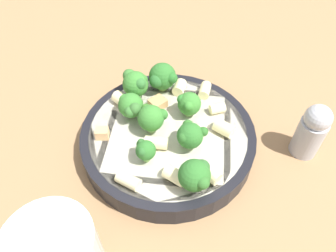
% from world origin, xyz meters
% --- Properties ---
extents(ground_plane, '(2.00, 2.00, 0.00)m').
position_xyz_m(ground_plane, '(0.00, 0.00, 0.00)').
color(ground_plane, '#936D47').
extents(pasta_bowl, '(0.23, 0.23, 0.03)m').
position_xyz_m(pasta_bowl, '(0.00, 0.00, 0.02)').
color(pasta_bowl, black).
rests_on(pasta_bowl, ground_plane).
extents(broccoli_floret_0, '(0.04, 0.03, 0.04)m').
position_xyz_m(broccoli_floret_0, '(0.06, 0.00, 0.05)').
color(broccoli_floret_0, '#9EC175').
rests_on(broccoli_floret_0, pasta_bowl).
extents(broccoli_floret_1, '(0.04, 0.04, 0.04)m').
position_xyz_m(broccoli_floret_1, '(0.05, -0.07, 0.06)').
color(broccoli_floret_1, '#93B766').
rests_on(broccoli_floret_1, pasta_bowl).
extents(broccoli_floret_2, '(0.04, 0.03, 0.04)m').
position_xyz_m(broccoli_floret_2, '(0.02, 0.01, 0.06)').
color(broccoli_floret_2, '#84AD60').
rests_on(broccoli_floret_2, pasta_bowl).
extents(broccoli_floret_3, '(0.04, 0.04, 0.04)m').
position_xyz_m(broccoli_floret_3, '(-0.07, 0.06, 0.06)').
color(broccoli_floret_3, '#93B766').
rests_on(broccoli_floret_3, pasta_bowl).
extents(broccoli_floret_4, '(0.04, 0.03, 0.04)m').
position_xyz_m(broccoli_floret_4, '(-0.01, -0.04, 0.05)').
color(broccoli_floret_4, '#84AD60').
rests_on(broccoli_floret_4, pasta_bowl).
extents(broccoli_floret_5, '(0.04, 0.04, 0.04)m').
position_xyz_m(broccoli_floret_5, '(0.07, -0.03, 0.06)').
color(broccoli_floret_5, '#9EC175').
rests_on(broccoli_floret_5, pasta_bowl).
extents(broccoli_floret_6, '(0.03, 0.03, 0.04)m').
position_xyz_m(broccoli_floret_6, '(-0.04, 0.01, 0.05)').
color(broccoli_floret_6, '#9EC175').
rests_on(broccoli_floret_6, pasta_bowl).
extents(broccoli_floret_7, '(0.02, 0.02, 0.03)m').
position_xyz_m(broccoli_floret_7, '(0.00, 0.05, 0.05)').
color(broccoli_floret_7, '#84AD60').
rests_on(broccoli_floret_7, pasta_bowl).
extents(rigatoni_0, '(0.03, 0.03, 0.02)m').
position_xyz_m(rigatoni_0, '(-0.00, 0.03, 0.04)').
color(rigatoni_0, beige).
rests_on(rigatoni_0, pasta_bowl).
extents(rigatoni_1, '(0.03, 0.02, 0.02)m').
position_xyz_m(rigatoni_1, '(0.08, -0.01, 0.04)').
color(rigatoni_1, beige).
rests_on(rigatoni_1, pasta_bowl).
extents(rigatoni_2, '(0.03, 0.02, 0.02)m').
position_xyz_m(rigatoni_2, '(-0.00, 0.09, 0.04)').
color(rigatoni_2, beige).
rests_on(rigatoni_2, pasta_bowl).
extents(rigatoni_3, '(0.03, 0.02, 0.02)m').
position_xyz_m(rigatoni_3, '(-0.04, 0.06, 0.04)').
color(rigatoni_3, beige).
rests_on(rigatoni_3, pasta_bowl).
extents(rigatoni_4, '(0.02, 0.02, 0.02)m').
position_xyz_m(rigatoni_4, '(0.02, -0.07, 0.04)').
color(rigatoni_4, beige).
rests_on(rigatoni_4, pasta_bowl).
extents(rigatoni_5, '(0.02, 0.02, 0.01)m').
position_xyz_m(rigatoni_5, '(-0.04, -0.06, 0.04)').
color(rigatoni_5, beige).
rests_on(rigatoni_5, pasta_bowl).
extents(rigatoni_6, '(0.03, 0.02, 0.02)m').
position_xyz_m(rigatoni_6, '(-0.06, -0.03, 0.04)').
color(rigatoni_6, beige).
rests_on(rigatoni_6, pasta_bowl).
extents(rigatoni_7, '(0.02, 0.03, 0.01)m').
position_xyz_m(rigatoni_7, '(-0.01, -0.09, 0.04)').
color(rigatoni_7, beige).
rests_on(rigatoni_7, pasta_bowl).
extents(rigatoni_8, '(0.03, 0.02, 0.01)m').
position_xyz_m(rigatoni_8, '(-0.03, -0.02, 0.04)').
color(rigatoni_8, beige).
rests_on(rigatoni_8, pasta_bowl).
extents(rigatoni_9, '(0.03, 0.02, 0.02)m').
position_xyz_m(rigatoni_9, '(-0.08, 0.04, 0.04)').
color(rigatoni_9, beige).
rests_on(rigatoni_9, pasta_bowl).
extents(chicken_chunk_0, '(0.03, 0.03, 0.01)m').
position_xyz_m(chicken_chunk_0, '(0.03, -0.03, 0.04)').
color(chicken_chunk_0, tan).
rests_on(chicken_chunk_0, pasta_bowl).
extents(chicken_chunk_1, '(0.02, 0.02, 0.01)m').
position_xyz_m(chicken_chunk_1, '(0.07, 0.05, 0.04)').
color(chicken_chunk_1, tan).
rests_on(chicken_chunk_1, pasta_bowl).
extents(pepper_shaker, '(0.04, 0.04, 0.08)m').
position_xyz_m(pepper_shaker, '(-0.16, -0.08, 0.04)').
color(pepper_shaker, '#B2B2B7').
rests_on(pepper_shaker, ground_plane).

